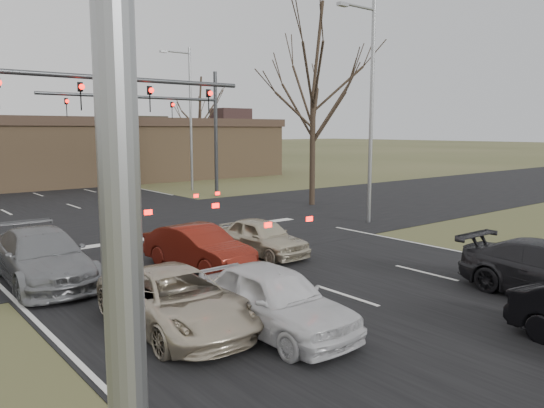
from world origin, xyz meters
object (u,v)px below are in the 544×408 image
at_px(mast_arm_far, 177,118).
at_px(car_white_sedan, 273,299).
at_px(streetlight_right_far, 188,112).
at_px(streetlight_right_near, 369,102).
at_px(car_red_ahead, 199,248).
at_px(mast_arm_near, 19,107).
at_px(building, 37,151).
at_px(car_silver_suv, 176,299).
at_px(car_silver_ahead, 262,237).
at_px(car_grey_ahead, 42,257).

distance_m(mast_arm_far, car_white_sedan, 23.03).
height_order(mast_arm_far, streetlight_right_far, streetlight_right_far).
bearing_deg(streetlight_right_near, streetlight_right_far, 88.32).
distance_m(streetlight_right_far, car_red_ahead, 22.58).
xyz_separation_m(mast_arm_near, streetlight_right_near, (14.05, -3.00, 0.51)).
relative_size(building, mast_arm_near, 3.50).
relative_size(car_silver_suv, car_red_ahead, 1.13).
relative_size(car_white_sedan, car_silver_ahead, 1.13).
bearing_deg(car_silver_suv, mast_arm_near, 96.30).
xyz_separation_m(car_silver_suv, car_silver_ahead, (5.64, 4.21, -0.01)).
distance_m(building, car_silver_ahead, 30.07).
bearing_deg(streetlight_right_far, streetlight_right_near, -91.68).
distance_m(building, mast_arm_near, 26.14).
height_order(mast_arm_near, streetlight_right_near, streetlight_right_near).
distance_m(mast_arm_near, car_silver_suv, 10.23).
bearing_deg(streetlight_right_far, building, 123.65).
xyz_separation_m(mast_arm_far, streetlight_right_far, (3.14, 4.00, 0.57)).
distance_m(car_grey_ahead, car_silver_ahead, 7.01).
bearing_deg(building, mast_arm_near, -106.13).
height_order(streetlight_right_near, streetlight_right_far, same).
xyz_separation_m(car_silver_suv, car_white_sedan, (1.53, -1.49, 0.08)).
bearing_deg(streetlight_right_far, mast_arm_far, -128.11).
bearing_deg(mast_arm_near, car_silver_ahead, -38.19).
bearing_deg(mast_arm_near, mast_arm_far, 41.22).
relative_size(car_silver_suv, car_white_sedan, 1.09).
xyz_separation_m(mast_arm_near, car_red_ahead, (3.69, -5.18, -4.40)).
bearing_deg(mast_arm_near, car_white_sedan, -78.21).
relative_size(mast_arm_near, car_grey_ahead, 2.33).
bearing_deg(car_grey_ahead, mast_arm_far, 51.06).
xyz_separation_m(mast_arm_far, car_red_ahead, (-7.72, -15.18, -4.34)).
xyz_separation_m(mast_arm_far, streetlight_right_near, (2.64, -13.00, 0.57)).
bearing_deg(car_grey_ahead, mast_arm_near, 83.85).
distance_m(car_silver_suv, car_grey_ahead, 5.64).
xyz_separation_m(car_white_sedan, car_grey_ahead, (-2.77, 6.99, 0.03)).
bearing_deg(streetlight_right_near, car_white_sedan, -146.98).
height_order(mast_arm_near, car_grey_ahead, mast_arm_near).
distance_m(mast_arm_far, car_grey_ahead, 18.67).
relative_size(car_silver_suv, car_grey_ahead, 0.90).
bearing_deg(car_silver_ahead, car_white_sedan, -127.81).
bearing_deg(streetlight_right_near, car_grey_ahead, -177.27).
height_order(mast_arm_far, car_silver_ahead, mast_arm_far).
distance_m(streetlight_right_near, car_silver_ahead, 9.37).
relative_size(streetlight_right_far, car_silver_ahead, 2.65).
bearing_deg(building, streetlight_right_near, -76.31).
bearing_deg(building, car_silver_ahead, -91.69).
distance_m(mast_arm_near, car_silver_ahead, 9.21).
bearing_deg(car_silver_ahead, streetlight_right_near, 12.51).
relative_size(mast_arm_near, car_silver_ahead, 3.22).
xyz_separation_m(building, streetlight_right_far, (7.32, -11.00, 2.92)).
xyz_separation_m(building, mast_arm_far, (4.18, -15.00, 2.35)).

